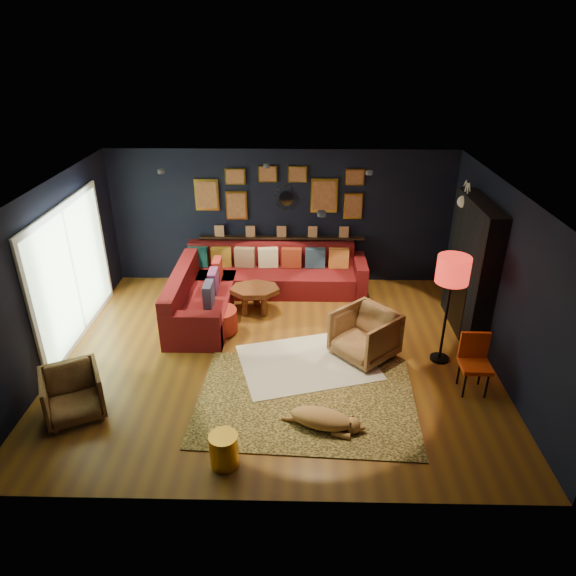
{
  "coord_description": "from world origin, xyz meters",
  "views": [
    {
      "loc": [
        0.33,
        -6.63,
        4.48
      ],
      "look_at": [
        0.18,
        0.3,
        1.02
      ],
      "focal_mm": 32.0,
      "sensor_mm": 36.0,
      "label": 1
    }
  ],
  "objects_px": {
    "dog": "(321,416)",
    "armchair_left": "(72,392)",
    "armchair_right": "(365,333)",
    "gold_stool": "(224,450)",
    "coffee_table": "(255,292)",
    "orange_chair": "(474,358)",
    "pouf": "(220,320)",
    "floor_lamp": "(453,274)",
    "sectional": "(247,285)"
  },
  "relations": [
    {
      "from": "armchair_left",
      "to": "gold_stool",
      "type": "distance_m",
      "value": 2.21
    },
    {
      "from": "armchair_left",
      "to": "orange_chair",
      "type": "bearing_deg",
      "value": -19.66
    },
    {
      "from": "pouf",
      "to": "dog",
      "type": "relative_size",
      "value": 0.54
    },
    {
      "from": "sectional",
      "to": "orange_chair",
      "type": "relative_size",
      "value": 4.03
    },
    {
      "from": "pouf",
      "to": "armchair_right",
      "type": "xyz_separation_m",
      "value": [
        2.31,
        -0.67,
        0.2
      ]
    },
    {
      "from": "armchair_left",
      "to": "sectional",
      "type": "bearing_deg",
      "value": 32.07
    },
    {
      "from": "gold_stool",
      "to": "coffee_table",
      "type": "bearing_deg",
      "value": 88.88
    },
    {
      "from": "armchair_right",
      "to": "floor_lamp",
      "type": "height_order",
      "value": "floor_lamp"
    },
    {
      "from": "pouf",
      "to": "gold_stool",
      "type": "height_order",
      "value": "gold_stool"
    },
    {
      "from": "orange_chair",
      "to": "armchair_left",
      "type": "bearing_deg",
      "value": -171.74
    },
    {
      "from": "armchair_right",
      "to": "floor_lamp",
      "type": "bearing_deg",
      "value": 44.66
    },
    {
      "from": "sectional",
      "to": "armchair_right",
      "type": "xyz_separation_m",
      "value": [
        1.96,
        -1.79,
        0.1
      ]
    },
    {
      "from": "dog",
      "to": "armchair_left",
      "type": "bearing_deg",
      "value": -166.72
    },
    {
      "from": "coffee_table",
      "to": "gold_stool",
      "type": "bearing_deg",
      "value": -91.12
    },
    {
      "from": "sectional",
      "to": "armchair_left",
      "type": "relative_size",
      "value": 4.7
    },
    {
      "from": "armchair_right",
      "to": "dog",
      "type": "xyz_separation_m",
      "value": [
        -0.71,
        -1.61,
        -0.23
      ]
    },
    {
      "from": "orange_chair",
      "to": "coffee_table",
      "type": "bearing_deg",
      "value": 147.18
    },
    {
      "from": "gold_stool",
      "to": "floor_lamp",
      "type": "xyz_separation_m",
      "value": [
        3.0,
        2.19,
        1.23
      ]
    },
    {
      "from": "floor_lamp",
      "to": "dog",
      "type": "relative_size",
      "value": 1.59
    },
    {
      "from": "floor_lamp",
      "to": "dog",
      "type": "bearing_deg",
      "value": -140.39
    },
    {
      "from": "floor_lamp",
      "to": "pouf",
      "type": "bearing_deg",
      "value": 167.98
    },
    {
      "from": "coffee_table",
      "to": "floor_lamp",
      "type": "bearing_deg",
      "value": -26.22
    },
    {
      "from": "sectional",
      "to": "armchair_left",
      "type": "distance_m",
      "value": 3.76
    },
    {
      "from": "dog",
      "to": "orange_chair",
      "type": "bearing_deg",
      "value": 38.58
    },
    {
      "from": "gold_stool",
      "to": "floor_lamp",
      "type": "height_order",
      "value": "floor_lamp"
    },
    {
      "from": "gold_stool",
      "to": "armchair_right",
      "type": "bearing_deg",
      "value": 50.72
    },
    {
      "from": "pouf",
      "to": "armchair_left",
      "type": "relative_size",
      "value": 0.8
    },
    {
      "from": "sectional",
      "to": "coffee_table",
      "type": "bearing_deg",
      "value": -65.98
    },
    {
      "from": "sectional",
      "to": "pouf",
      "type": "distance_m",
      "value": 1.18
    },
    {
      "from": "coffee_table",
      "to": "gold_stool",
      "type": "xyz_separation_m",
      "value": [
        -0.07,
        -3.63,
        -0.17
      ]
    },
    {
      "from": "dog",
      "to": "armchair_right",
      "type": "bearing_deg",
      "value": 82.7
    },
    {
      "from": "armchair_left",
      "to": "gold_stool",
      "type": "bearing_deg",
      "value": -48.84
    },
    {
      "from": "armchair_left",
      "to": "armchair_right",
      "type": "xyz_separation_m",
      "value": [
        3.9,
        1.43,
        0.06
      ]
    },
    {
      "from": "sectional",
      "to": "armchair_right",
      "type": "relative_size",
      "value": 4.06
    },
    {
      "from": "armchair_left",
      "to": "orange_chair",
      "type": "xyz_separation_m",
      "value": [
        5.3,
        0.68,
        0.13
      ]
    },
    {
      "from": "armchair_left",
      "to": "armchair_right",
      "type": "bearing_deg",
      "value": -6.74
    },
    {
      "from": "sectional",
      "to": "dog",
      "type": "xyz_separation_m",
      "value": [
        1.25,
        -3.4,
        -0.14
      ]
    },
    {
      "from": "gold_stool",
      "to": "dog",
      "type": "height_order",
      "value": "gold_stool"
    },
    {
      "from": "floor_lamp",
      "to": "orange_chair",
      "type": "bearing_deg",
      "value": -69.92
    },
    {
      "from": "dog",
      "to": "floor_lamp",
      "type": "bearing_deg",
      "value": 56.14
    },
    {
      "from": "orange_chair",
      "to": "floor_lamp",
      "type": "relative_size",
      "value": 0.5
    },
    {
      "from": "coffee_table",
      "to": "gold_stool",
      "type": "relative_size",
      "value": 2.2
    },
    {
      "from": "armchair_left",
      "to": "armchair_right",
      "type": "relative_size",
      "value": 0.86
    },
    {
      "from": "sectional",
      "to": "floor_lamp",
      "type": "bearing_deg",
      "value": -30.83
    },
    {
      "from": "pouf",
      "to": "gold_stool",
      "type": "distance_m",
      "value": 2.96
    },
    {
      "from": "armchair_right",
      "to": "floor_lamp",
      "type": "xyz_separation_m",
      "value": [
        1.15,
        -0.07,
        1.02
      ]
    },
    {
      "from": "armchair_right",
      "to": "sectional",
      "type": "bearing_deg",
      "value": -174.24
    },
    {
      "from": "coffee_table",
      "to": "orange_chair",
      "type": "distance_m",
      "value": 3.83
    },
    {
      "from": "pouf",
      "to": "armchair_right",
      "type": "distance_m",
      "value": 2.41
    },
    {
      "from": "coffee_table",
      "to": "pouf",
      "type": "height_order",
      "value": "coffee_table"
    }
  ]
}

